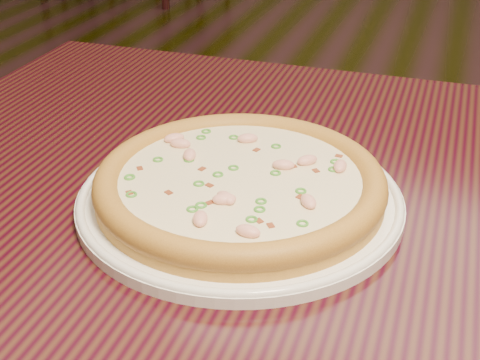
% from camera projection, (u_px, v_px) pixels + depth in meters
% --- Properties ---
extents(hero_table, '(1.20, 0.80, 0.75)m').
position_uv_depth(hero_table, '(351.00, 273.00, 0.78)').
color(hero_table, black).
rests_on(hero_table, ground).
extents(plate, '(0.35, 0.35, 0.02)m').
position_uv_depth(plate, '(240.00, 197.00, 0.71)').
color(plate, white).
rests_on(plate, hero_table).
extents(pizza, '(0.31, 0.31, 0.03)m').
position_uv_depth(pizza, '(240.00, 182.00, 0.71)').
color(pizza, '#C28C3B').
rests_on(pizza, plate).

